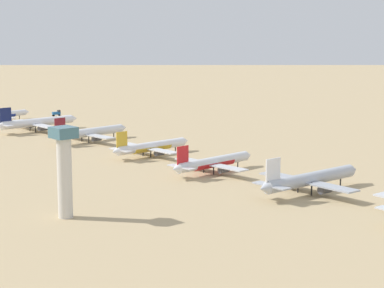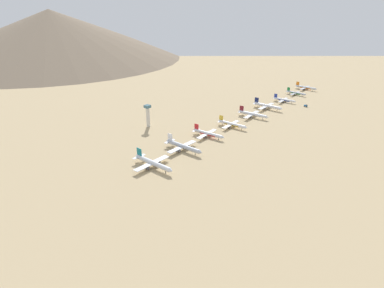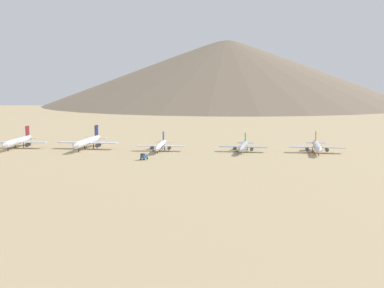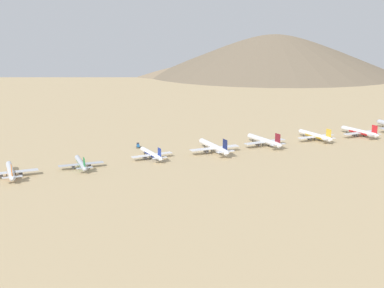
{
  "view_description": "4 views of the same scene",
  "coord_description": "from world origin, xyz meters",
  "views": [
    {
      "loc": [
        -213.88,
        -330.09,
        65.18
      ],
      "look_at": [
        10.22,
        -72.12,
        6.97
      ],
      "focal_mm": 71.06,
      "sensor_mm": 36.0,
      "label": 1
    },
    {
      "loc": [
        223.74,
        -410.31,
        157.84
      ],
      "look_at": [
        -0.36,
        -136.28,
        3.15
      ],
      "focal_mm": 31.19,
      "sensor_mm": 36.0,
      "label": 2
    },
    {
      "loc": [
        340.78,
        167.82,
        46.53
      ],
      "look_at": [
        -5.11,
        121.14,
        4.14
      ],
      "focal_mm": 48.62,
      "sensor_mm": 36.0,
      "label": 3
    },
    {
      "loc": [
        -343.3,
        228.9,
        98.51
      ],
      "look_at": [
        10.64,
        62.92,
        6.18
      ],
      "focal_mm": 46.37,
      "sensor_mm": 36.0,
      "label": 4
    }
  ],
  "objects": [
    {
      "name": "ground_plane",
      "position": [
        0.0,
        0.0,
        0.0
      ],
      "size": [
        2450.99,
        2450.99,
        0.0
      ],
      "primitive_type": "plane",
      "color": "tan"
    },
    {
      "name": "parked_jet_2",
      "position": [
        -3.69,
        -101.28,
        4.49
      ],
      "size": [
        46.82,
        38.03,
        13.5
      ],
      "color": "silver",
      "rests_on": "ground"
    },
    {
      "name": "parked_jet_3",
      "position": [
        0.63,
        -53.77,
        4.42
      ],
      "size": [
        46.05,
        37.35,
        13.29
      ],
      "color": "white",
      "rests_on": "ground"
    },
    {
      "name": "parked_jet_4",
      "position": [
        1.34,
        -0.47,
        4.76
      ],
      "size": [
        49.0,
        39.82,
        14.13
      ],
      "color": "silver",
      "rests_on": "ground"
    },
    {
      "name": "parked_jet_5",
      "position": [
        -1.24,
        49.11,
        5.02
      ],
      "size": [
        51.62,
        41.82,
        14.92
      ],
      "color": "white",
      "rests_on": "ground"
    },
    {
      "name": "parked_jet_6",
      "position": [
        2.82,
        101.0,
        3.89
      ],
      "size": [
        40.51,
        32.91,
        11.68
      ],
      "color": "white",
      "rests_on": "ground"
    },
    {
      "name": "parked_jet_7",
      "position": [
        -0.31,
        155.93,
        3.78
      ],
      "size": [
        39.45,
        32.06,
        11.38
      ],
      "color": "#B2B7C1",
      "rests_on": "ground"
    },
    {
      "name": "parked_jet_8",
      "position": [
        -1.68,
        203.69,
        4.22
      ],
      "size": [
        43.94,
        35.64,
        12.68
      ],
      "color": "silver",
      "rests_on": "ground"
    },
    {
      "name": "service_truck",
      "position": [
        41.45,
        98.45,
        2.08
      ],
      "size": [
        5.62,
        3.88,
        3.9
      ],
      "color": "#1E5999",
      "rests_on": "ground"
    },
    {
      "name": "desert_hill_2",
      "position": [
        575.98,
        -387.72,
        56.85
      ],
      "size": [
        549.8,
        549.8,
        113.7
      ],
      "primitive_type": "cone",
      "color": "#70604C",
      "rests_on": "ground"
    },
    {
      "name": "desert_hill_3",
      "position": [
        652.35,
        -257.72,
        31.84
      ],
      "size": [
        334.32,
        334.32,
        63.67
      ],
      "primitive_type": "cone",
      "color": "#847056",
      "rests_on": "ground"
    }
  ]
}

